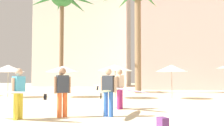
# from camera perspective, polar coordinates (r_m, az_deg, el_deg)

# --- Properties ---
(hotel_pink) EXTENTS (16.85, 9.20, 15.90)m
(hotel_pink) POSITION_cam_1_polar(r_m,az_deg,el_deg) (36.14, 19.38, 7.49)
(hotel_pink) COLOR beige
(hotel_pink) RESTS_ON ground
(palm_tree_far_left) EXTENTS (6.85, 5.83, 10.46)m
(palm_tree_far_left) POSITION_cam_1_polar(r_m,az_deg,el_deg) (24.83, 5.50, 13.39)
(palm_tree_far_left) COLOR #896B4C
(palm_tree_far_left) RESTS_ON ground
(palm_tree_left) EXTENTS (6.34, 5.79, 10.17)m
(palm_tree_left) POSITION_cam_1_polar(r_m,az_deg,el_deg) (25.84, -10.63, 13.10)
(palm_tree_left) COLOR brown
(palm_tree_left) RESTS_ON ground
(cafe_umbrella_0) EXTENTS (2.08, 2.08, 2.21)m
(cafe_umbrella_0) POSITION_cam_1_polar(r_m,az_deg,el_deg) (17.78, 12.65, -1.13)
(cafe_umbrella_0) COLOR gray
(cafe_umbrella_0) RESTS_ON ground
(cafe_umbrella_3) EXTENTS (2.25, 2.25, 2.27)m
(cafe_umbrella_3) POSITION_cam_1_polar(r_m,az_deg,el_deg) (19.94, -21.35, -1.09)
(cafe_umbrella_3) COLOR gray
(cafe_umbrella_3) RESTS_ON ground
(cafe_umbrella_5) EXTENTS (2.48, 2.48, 2.21)m
(cafe_umbrella_5) POSITION_cam_1_polar(r_m,az_deg,el_deg) (19.17, -10.49, -1.29)
(cafe_umbrella_5) COLOR gray
(cafe_umbrella_5) RESTS_ON ground
(cafe_umbrella_7) EXTENTS (2.35, 2.35, 2.25)m
(cafe_umbrella_7) POSITION_cam_1_polar(r_m,az_deg,el_deg) (17.82, 0.69, -1.02)
(cafe_umbrella_7) COLOR gray
(cafe_umbrella_7) RESTS_ON ground
(person_near_right) EXTENTS (2.83, 0.97, 1.67)m
(person_near_right) POSITION_cam_1_polar(r_m,az_deg,el_deg) (9.15, -19.74, -5.82)
(person_near_right) COLOR gold
(person_near_right) RESTS_ON ground
(person_far_left) EXTENTS (0.64, 2.87, 1.70)m
(person_far_left) POSITION_cam_1_polar(r_m,az_deg,el_deg) (9.50, -0.66, -5.85)
(person_far_left) COLOR blue
(person_far_left) RESTS_ON ground
(person_mid_right) EXTENTS (2.76, 1.71, 1.73)m
(person_mid_right) POSITION_cam_1_polar(r_m,az_deg,el_deg) (11.48, 1.59, -5.34)
(person_mid_right) COLOR #B7337F
(person_mid_right) RESTS_ON ground
(person_far_right) EXTENTS (0.53, 0.45, 1.71)m
(person_far_right) POSITION_cam_1_polar(r_m,az_deg,el_deg) (9.39, -10.59, -5.72)
(person_far_right) COLOR orange
(person_far_right) RESTS_ON ground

